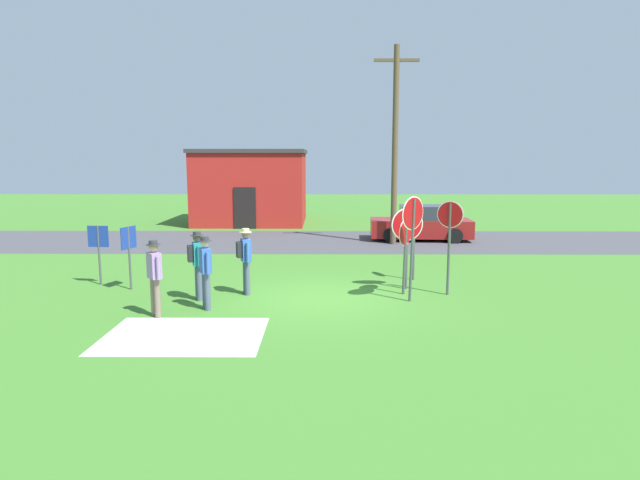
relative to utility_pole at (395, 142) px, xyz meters
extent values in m
plane|color=#3D7528|center=(-3.02, -8.84, -4.17)|extent=(80.00, 80.00, 0.00)
cube|color=#424247|center=(-3.02, 0.78, -4.16)|extent=(60.00, 6.40, 0.01)
cube|color=#ADAAA3|center=(-5.68, -11.71, -4.16)|extent=(3.20, 2.40, 0.01)
cube|color=#B2231E|center=(-6.85, 7.51, -2.27)|extent=(5.75, 5.40, 3.79)
cube|color=#383333|center=(-6.85, 7.51, -0.27)|extent=(5.95, 5.60, 0.20)
cube|color=black|center=(-6.85, 4.79, -3.12)|extent=(1.10, 0.08, 2.10)
cylinder|color=brown|center=(0.00, 0.00, -0.18)|extent=(0.24, 0.24, 7.97)
cube|color=brown|center=(0.00, 0.00, 3.20)|extent=(1.80, 0.12, 0.12)
cube|color=maroon|center=(1.33, 1.18, -3.64)|extent=(4.39, 2.03, 0.76)
cube|color=#2D333D|center=(1.58, 1.16, -2.96)|extent=(2.32, 1.65, 0.60)
cylinder|color=black|center=(-0.05, 0.35, -3.85)|extent=(0.65, 0.25, 0.64)
cylinder|color=black|center=(0.05, 2.15, -3.85)|extent=(0.65, 0.25, 0.64)
cylinder|color=black|center=(2.61, 0.20, -3.85)|extent=(0.65, 0.25, 0.64)
cylinder|color=black|center=(2.71, 2.00, -3.85)|extent=(0.65, 0.25, 0.64)
cylinder|color=#474C4C|center=(-0.76, -8.33, -3.20)|extent=(0.13, 0.12, 1.93)
cylinder|color=white|center=(-0.76, -8.33, -2.53)|extent=(0.42, 0.60, 0.71)
cylinder|color=#B70F14|center=(-0.75, -8.34, -2.53)|extent=(0.39, 0.56, 0.65)
cylinder|color=#474C4C|center=(-0.25, -6.66, -3.15)|extent=(0.10, 0.08, 2.02)
cylinder|color=white|center=(-0.25, -6.66, -2.40)|extent=(0.13, 0.62, 0.63)
cylinder|color=#B70F14|center=(-0.26, -6.66, -2.40)|extent=(0.13, 0.57, 0.58)
cylinder|color=#474C4C|center=(-0.70, -9.06, -2.89)|extent=(0.14, 0.15, 2.56)
cylinder|color=white|center=(-0.70, -9.06, -1.96)|extent=(0.62, 0.60, 0.83)
cylinder|color=#B70F14|center=(-0.69, -9.07, -1.96)|extent=(0.58, 0.56, 0.77)
cylinder|color=#474C4C|center=(0.37, -8.37, -2.97)|extent=(0.10, 0.10, 2.40)
cylinder|color=white|center=(0.37, -8.37, -2.06)|extent=(0.61, 0.36, 0.70)
cylinder|color=#B70F14|center=(0.37, -8.38, -2.06)|extent=(0.56, 0.34, 0.64)
cylinder|color=#474C4C|center=(-0.63, -7.76, -3.09)|extent=(0.08, 0.08, 2.15)
cylinder|color=white|center=(-0.63, -7.76, -2.39)|extent=(0.87, 0.21, 0.89)
cylinder|color=#B70F14|center=(-0.62, -7.77, -2.39)|extent=(0.81, 0.20, 0.83)
cylinder|color=#7A6B56|center=(-6.72, -10.31, -3.73)|extent=(0.14, 0.14, 0.88)
cylinder|color=#7A6B56|center=(-6.58, -10.48, -3.73)|extent=(0.14, 0.14, 0.88)
cube|color=#9E7AB2|center=(-6.65, -10.39, -3.00)|extent=(0.40, 0.42, 0.58)
cylinder|color=#9E7AB2|center=(-6.80, -10.21, -3.02)|extent=(0.09, 0.09, 0.52)
cylinder|color=#9E7AB2|center=(-6.50, -10.58, -3.02)|extent=(0.09, 0.09, 0.52)
sphere|color=tan|center=(-6.65, -10.39, -2.58)|extent=(0.21, 0.21, 0.21)
cylinder|color=#333338|center=(-6.65, -10.39, -2.52)|extent=(0.32, 0.31, 0.02)
cylinder|color=#333338|center=(-6.65, -10.39, -2.47)|extent=(0.19, 0.19, 0.09)
cylinder|color=#4C5670|center=(-5.69, -9.70, -3.73)|extent=(0.14, 0.14, 0.88)
cylinder|color=#4C5670|center=(-5.59, -9.89, -3.73)|extent=(0.14, 0.14, 0.88)
cube|color=#3860B7|center=(-5.64, -9.79, -3.00)|extent=(0.36, 0.42, 0.58)
cylinder|color=#3860B7|center=(-5.74, -9.58, -3.02)|extent=(0.09, 0.09, 0.52)
cylinder|color=#3860B7|center=(-5.53, -10.01, -3.02)|extent=(0.09, 0.09, 0.52)
sphere|color=beige|center=(-5.64, -9.79, -2.58)|extent=(0.21, 0.21, 0.21)
cylinder|color=#333338|center=(-5.64, -9.79, -2.52)|extent=(0.32, 0.32, 0.02)
cylinder|color=#333338|center=(-5.64, -9.79, -2.47)|extent=(0.19, 0.19, 0.09)
cylinder|color=#4C5670|center=(-4.93, -8.26, -3.73)|extent=(0.14, 0.14, 0.88)
cylinder|color=#4C5670|center=(-4.86, -8.47, -3.73)|extent=(0.14, 0.14, 0.88)
cube|color=#3860B7|center=(-4.89, -8.36, -3.00)|extent=(0.33, 0.41, 0.58)
cylinder|color=#3860B7|center=(-4.97, -8.14, -3.02)|extent=(0.09, 0.09, 0.52)
cylinder|color=#3860B7|center=(-4.82, -8.59, -3.02)|extent=(0.09, 0.09, 0.52)
sphere|color=#9E7051|center=(-4.89, -8.36, -2.58)|extent=(0.21, 0.21, 0.21)
cylinder|color=beige|center=(-4.89, -8.36, -2.52)|extent=(0.31, 0.31, 0.02)
cylinder|color=beige|center=(-4.89, -8.36, -2.47)|extent=(0.19, 0.19, 0.09)
cube|color=#232328|center=(-5.06, -8.42, -2.98)|extent=(0.22, 0.29, 0.40)
cylinder|color=#4C5670|center=(-6.06, -8.83, -3.73)|extent=(0.14, 0.14, 0.88)
cylinder|color=#4C5670|center=(-5.98, -9.04, -3.73)|extent=(0.14, 0.14, 0.88)
cube|color=teal|center=(-6.02, -8.94, -3.00)|extent=(0.34, 0.42, 0.58)
cylinder|color=teal|center=(-6.11, -8.71, -3.02)|extent=(0.09, 0.09, 0.52)
cylinder|color=teal|center=(-5.93, -9.16, -3.02)|extent=(0.09, 0.09, 0.52)
sphere|color=brown|center=(-6.02, -8.94, -2.58)|extent=(0.21, 0.21, 0.21)
cylinder|color=#333338|center=(-6.02, -8.94, -2.52)|extent=(0.32, 0.32, 0.02)
cylinder|color=#333338|center=(-6.02, -8.94, -2.47)|extent=(0.19, 0.19, 0.09)
cube|color=#232328|center=(-6.18, -9.00, -2.98)|extent=(0.22, 0.29, 0.40)
cylinder|color=#4C4C51|center=(-8.12, -7.88, -3.31)|extent=(0.06, 0.06, 1.72)
cube|color=#1E389E|center=(-8.12, -7.88, -2.75)|extent=(0.22, 0.57, 0.60)
cylinder|color=#4C4C51|center=(-9.18, -7.31, -3.33)|extent=(0.06, 0.06, 1.67)
cube|color=#1E389E|center=(-9.18, -7.31, -2.79)|extent=(0.60, 0.08, 0.60)
camera|label=1|loc=(-2.85, -22.10, -0.63)|focal=30.19mm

